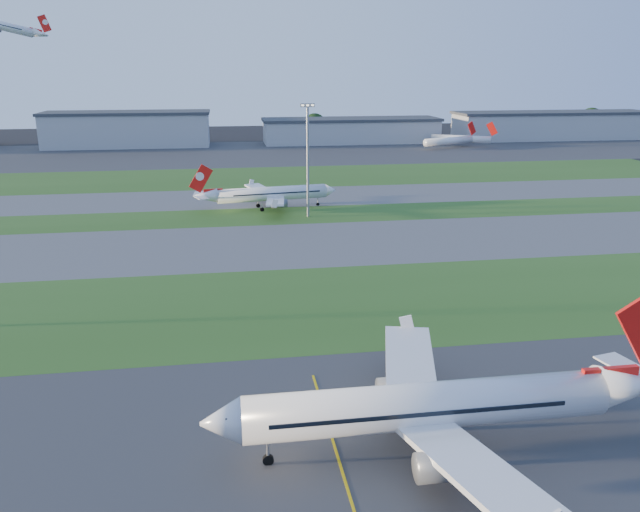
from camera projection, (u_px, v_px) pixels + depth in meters
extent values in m
cube|color=#2E541C|center=(257.00, 308.00, 90.39)|extent=(300.00, 34.00, 0.01)
cube|color=#515154|center=(248.00, 246.00, 121.61)|extent=(300.00, 32.00, 0.01)
cube|color=#2E541C|center=(243.00, 217.00, 145.26)|extent=(300.00, 18.00, 0.01)
cube|color=#515154|center=(240.00, 198.00, 166.07)|extent=(300.00, 26.00, 0.01)
cube|color=#2E541C|center=(237.00, 178.00, 197.29)|extent=(300.00, 40.00, 0.01)
cube|color=#333335|center=(233.00, 153.00, 254.06)|extent=(400.00, 80.00, 0.01)
cylinder|color=white|center=(427.00, 406.00, 55.32)|extent=(32.71, 4.19, 4.14)
cube|color=white|center=(476.00, 470.00, 47.38)|extent=(8.70, 17.05, 1.68)
cube|color=white|center=(410.00, 366.00, 63.89)|extent=(8.74, 17.05, 1.68)
cylinder|color=slate|center=(444.00, 466.00, 49.76)|extent=(4.58, 2.51, 2.51)
cylinder|color=slate|center=(400.00, 389.00, 61.73)|extent=(4.58, 2.51, 2.51)
cylinder|color=white|center=(272.00, 194.00, 152.83)|extent=(27.19, 7.27, 3.42)
cube|color=red|center=(201.00, 179.00, 146.71)|extent=(5.82, 1.15, 6.81)
cube|color=white|center=(263.00, 190.00, 159.29)|extent=(8.86, 14.02, 1.39)
cube|color=white|center=(275.00, 201.00, 146.12)|extent=(5.37, 13.83, 1.39)
cylinder|color=slate|center=(270.00, 195.00, 158.15)|extent=(4.04, 2.59, 2.07)
cylinder|color=slate|center=(279.00, 203.00, 148.60)|extent=(4.04, 2.59, 2.07)
cube|color=red|center=(41.00, 12.00, 217.13)|extent=(5.29, 0.81, 6.17)
cube|color=white|center=(2.00, 27.00, 221.00)|extent=(5.40, 12.63, 1.26)
cylinder|color=white|center=(449.00, 141.00, 268.15)|extent=(25.27, 12.81, 3.20)
cube|color=red|center=(472.00, 128.00, 273.18)|extent=(4.90, 2.24, 6.16)
cylinder|color=white|center=(461.00, 139.00, 276.26)|extent=(24.38, 15.20, 3.20)
cube|color=red|center=(492.00, 129.00, 270.67)|extent=(4.69, 2.73, 6.16)
cylinder|color=gray|center=(308.00, 163.00, 141.94)|extent=(0.60, 0.60, 25.00)
cube|color=gray|center=(307.00, 105.00, 138.21)|extent=(3.20, 0.50, 0.80)
cube|color=#FFF2CC|center=(307.00, 105.00, 138.21)|extent=(2.80, 0.70, 0.35)
cube|color=#93969B|center=(128.00, 130.00, 273.86)|extent=(70.00, 22.00, 14.00)
cube|color=#383A3F|center=(126.00, 113.00, 271.66)|extent=(71.40, 23.00, 1.20)
cube|color=#93969B|center=(351.00, 132.00, 289.02)|extent=(80.00, 22.00, 10.00)
cube|color=#383A3F|center=(351.00, 119.00, 287.40)|extent=(81.60, 23.00, 1.20)
cube|color=#93969B|center=(552.00, 127.00, 303.31)|extent=(95.00, 22.00, 12.00)
cube|color=#383A3F|center=(554.00, 113.00, 301.40)|extent=(96.90, 23.00, 1.20)
cylinder|color=black|center=(188.00, 139.00, 289.41)|extent=(1.00, 1.00, 3.60)
sphere|color=black|center=(187.00, 130.00, 288.24)|extent=(9.90, 9.90, 9.90)
cylinder|color=black|center=(315.00, 135.00, 300.91)|extent=(1.00, 1.00, 4.20)
sphere|color=black|center=(315.00, 125.00, 299.55)|extent=(11.55, 11.55, 11.55)
cylinder|color=black|center=(464.00, 134.00, 310.02)|extent=(1.00, 1.00, 3.80)
sphere|color=black|center=(465.00, 125.00, 308.78)|extent=(10.45, 10.45, 10.45)
cylinder|color=black|center=(590.00, 130.00, 323.89)|extent=(1.00, 1.00, 4.60)
sphere|color=black|center=(591.00, 120.00, 322.40)|extent=(12.65, 12.65, 12.65)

